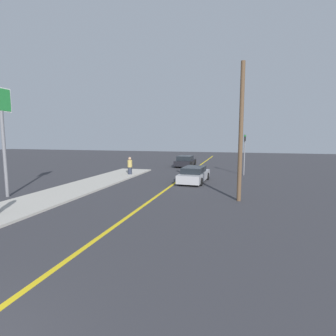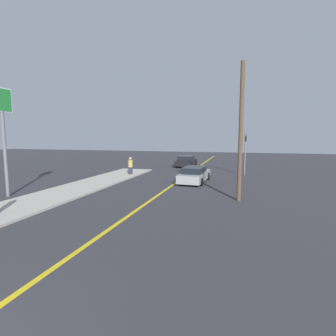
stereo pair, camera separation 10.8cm
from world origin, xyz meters
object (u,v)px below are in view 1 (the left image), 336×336
Objects in this scene: roadside_sign at (2,119)px; car_ahead_center at (185,161)px; traffic_light at (245,150)px; car_near_right_lane at (194,175)px; pedestrian_far_standing at (130,166)px; utility_pole at (241,133)px.

car_ahead_center is at bearing 69.04° from roadside_sign.
roadside_sign reaches higher than traffic_light.
pedestrian_far_standing is at bearing 166.29° from car_near_right_lane.
traffic_light is 10.53m from utility_pole.
roadside_sign is (-14.16, -13.15, 2.33)m from traffic_light.
car_ahead_center is 0.69× the size of roadside_sign.
roadside_sign reaches higher than car_near_right_lane.
traffic_light is at bearing 54.58° from car_near_right_lane.
utility_pole is (6.49, -16.26, 3.24)m from car_ahead_center.
utility_pole is at bearing 11.25° from roadside_sign.
car_near_right_lane is 2.89× the size of pedestrian_far_standing.
traffic_light reaches higher than car_near_right_lane.
car_ahead_center is 20.74m from roadside_sign.
traffic_light is (6.88, -5.84, 1.73)m from car_ahead_center.
roadside_sign is at bearing -138.15° from car_near_right_lane.
utility_pole reaches higher than pedestrian_far_standing.
car_near_right_lane is 0.61× the size of utility_pole.
utility_pole is at bearing -67.43° from car_ahead_center.
pedestrian_far_standing reaches higher than car_ahead_center.
traffic_light is 0.49× the size of utility_pole.
utility_pole is at bearing -36.48° from pedestrian_far_standing.
utility_pole is (3.55, -5.46, 3.28)m from car_near_right_lane.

